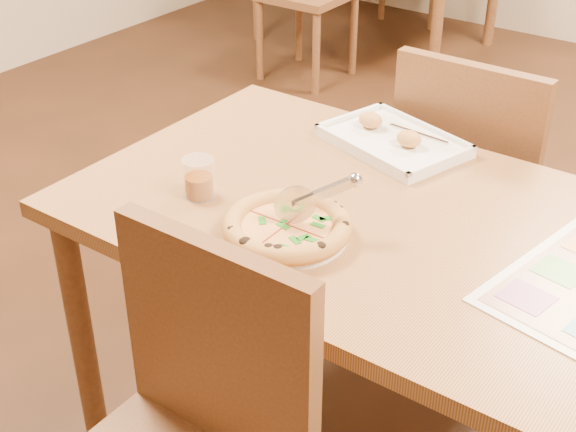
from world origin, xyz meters
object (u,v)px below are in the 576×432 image
Objects in this scene: pizza at (287,226)px; glass_tumbler at (199,180)px; chair_near at (188,424)px; plate at (288,234)px; chair_far at (474,167)px; appetizer_tray at (392,141)px; dining_table at (365,242)px; pizza_cutter at (314,197)px.

pizza is 2.93× the size of glass_tumbler.
plate is at bearing 100.45° from chair_near.
chair_far is (-0.00, 1.20, 0.00)m from chair_near.
glass_tumbler is (-0.23, -0.48, 0.03)m from appetizer_tray.
plate reaches higher than dining_table.
chair_near is 5.11× the size of glass_tumbler.
glass_tumbler reaches higher than dining_table.
dining_table is 0.24m from pizza.
chair_near is 1.74× the size of pizza.
chair_near reaches higher than dining_table.
plate is 0.92× the size of pizza.
chair_near reaches higher than pizza_cutter.
chair_near reaches higher than plate.
dining_table is 2.77× the size of chair_far.
pizza reaches higher than plate.
appetizer_tray is (-0.03, 0.50, 0.01)m from plate.
chair_far is 0.86m from glass_tumbler.
chair_near is 0.45m from plate.
chair_near reaches higher than glass_tumbler.
appetizer_tray is (-0.11, 0.91, 0.17)m from chair_near.
appetizer_tray is (-0.11, 0.31, 0.10)m from dining_table.
pizza_cutter is at bearing -81.09° from appetizer_tray.
chair_near is 1.19× the size of appetizer_tray.
dining_table is at bearing 68.46° from plate.
chair_near reaches higher than pizza.
pizza_cutter is at bearing 47.98° from pizza.
appetizer_tray is at bearing 109.67° from dining_table.
dining_table is at bearing 26.61° from glass_tumbler.
dining_table is at bearing 90.00° from chair_near.
glass_tumbler is (-0.34, 0.43, 0.19)m from chair_near.
pizza is at bearing -5.49° from glass_tumbler.
plate is 0.10m from pizza_cutter.
appetizer_tray reaches higher than pizza.
chair_near is at bearing -52.01° from glass_tumbler.
chair_far reaches higher than dining_table.
pizza_cutter is 1.42× the size of glass_tumbler.
pizza_cutter is (-0.04, 0.45, 0.24)m from chair_near.
chair_far is 5.11× the size of glass_tumbler.
appetizer_tray is at bearing 69.49° from chair_far.
plate is at bearing 74.33° from pizza.
pizza is 0.26m from glass_tumbler.
pizza_cutter reaches higher than glass_tumbler.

